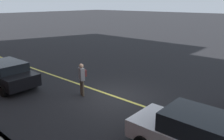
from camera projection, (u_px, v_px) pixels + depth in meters
The scene contains 5 objects.
ground at pixel (115, 97), 12.14m from camera, with size 200.00×200.00×0.00m, color black.
lane_stripe_center at pixel (115, 96), 12.14m from camera, with size 80.00×0.16×0.01m, color #D8CC4C.
car_black at pixel (6, 73), 13.59m from camera, with size 4.78×2.04×1.49m.
car_white at pixel (195, 136), 7.19m from camera, with size 4.24×1.96×1.57m.
pedestrian_with_backpack at pixel (82, 77), 12.02m from camera, with size 0.47×0.46×1.77m.
Camera 1 is at (-7.26, 8.55, 4.86)m, focal length 36.41 mm.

